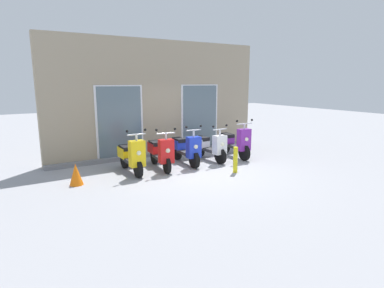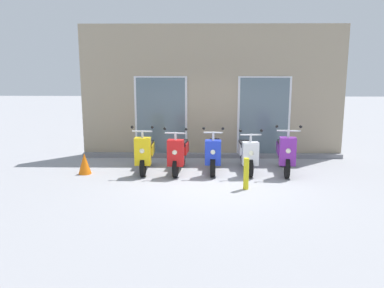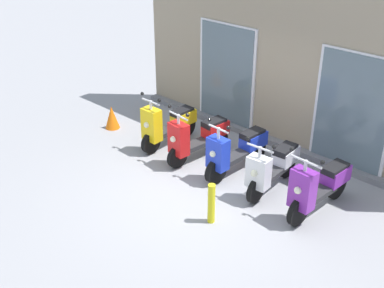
% 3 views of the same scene
% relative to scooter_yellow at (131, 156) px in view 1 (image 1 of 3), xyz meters
% --- Properties ---
extents(ground_plane, '(40.00, 40.00, 0.00)m').
position_rel_scooter_yellow_xyz_m(ground_plane, '(1.71, -0.89, -0.47)').
color(ground_plane, '#939399').
extents(storefront_facade, '(7.40, 0.50, 3.71)m').
position_rel_scooter_yellow_xyz_m(storefront_facade, '(1.71, 1.72, 1.32)').
color(storefront_facade, gray).
rests_on(storefront_facade, ground_plane).
extents(scooter_yellow, '(0.55, 1.49, 1.24)m').
position_rel_scooter_yellow_xyz_m(scooter_yellow, '(0.00, 0.00, 0.00)').
color(scooter_yellow, black).
rests_on(scooter_yellow, ground_plane).
extents(scooter_red, '(0.58, 1.53, 1.21)m').
position_rel_scooter_yellow_xyz_m(scooter_red, '(0.84, -0.03, 0.01)').
color(scooter_red, black).
rests_on(scooter_red, ground_plane).
extents(scooter_blue, '(0.52, 1.61, 1.22)m').
position_rel_scooter_yellow_xyz_m(scooter_blue, '(1.72, 0.08, -0.01)').
color(scooter_blue, black).
rests_on(scooter_blue, ground_plane).
extents(scooter_white, '(0.57, 1.53, 1.17)m').
position_rel_scooter_yellow_xyz_m(scooter_white, '(2.55, 0.03, -0.01)').
color(scooter_white, black).
rests_on(scooter_white, ground_plane).
extents(scooter_purple, '(0.62, 1.60, 1.28)m').
position_rel_scooter_yellow_xyz_m(scooter_purple, '(3.49, -0.03, 0.02)').
color(scooter_purple, black).
rests_on(scooter_purple, ground_plane).
extents(traffic_cone, '(0.32, 0.32, 0.52)m').
position_rel_scooter_yellow_xyz_m(traffic_cone, '(-1.48, -0.27, -0.21)').
color(traffic_cone, orange).
rests_on(traffic_cone, ground_plane).
extents(curb_bollard, '(0.12, 0.12, 0.70)m').
position_rel_scooter_yellow_xyz_m(curb_bollard, '(2.38, -1.42, -0.12)').
color(curb_bollard, yellow).
rests_on(curb_bollard, ground_plane).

